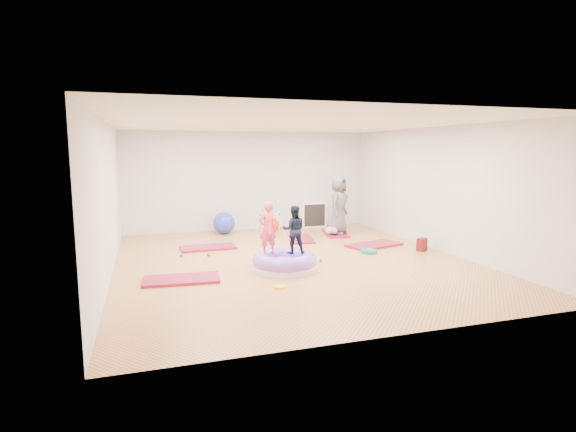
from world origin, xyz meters
name	(u,v)px	position (x,y,z in m)	size (l,w,h in m)	color
room	(292,194)	(0.00, 0.00, 1.40)	(7.01, 8.01, 2.81)	tan
gym_mat_front_left	(181,279)	(-2.31, -0.79, 0.03)	(1.31, 0.65, 0.05)	#AA1C40
gym_mat_mid_left	(208,248)	(-1.51, 1.71, 0.03)	(1.25, 0.63, 0.05)	#AA1C40
gym_mat_center_back	(302,239)	(0.91, 2.02, 0.02)	(1.08, 0.54, 0.05)	#AA1C40
gym_mat_right	(374,245)	(2.33, 0.80, 0.03)	(1.32, 0.66, 0.06)	#AA1C40
gym_mat_rear_right	(336,234)	(2.04, 2.42, 0.02)	(1.11, 0.56, 0.05)	#AA1C40
inflatable_cushion	(284,263)	(-0.38, -0.66, 0.15)	(1.22, 1.22, 0.39)	white
child_pink	(268,226)	(-0.67, -0.54, 0.86)	(0.37, 0.24, 1.02)	#FD4B5D
child_navy	(294,227)	(-0.17, -0.60, 0.82)	(0.45, 0.35, 0.93)	black
adult_caregiver	(338,205)	(2.07, 2.34, 0.83)	(0.77, 0.50, 1.57)	#505056
infant	(332,231)	(1.85, 2.23, 0.16)	(0.37, 0.38, 0.22)	#81B7D1
ball_pit_balls	(257,258)	(-0.67, 0.37, 0.03)	(2.77, 1.37, 0.07)	#FFD200
exercise_ball_blue	(224,223)	(-0.83, 3.48, 0.30)	(0.60, 0.60, 0.60)	#2E38C8
exercise_ball_orange	(272,225)	(0.51, 3.37, 0.20)	(0.40, 0.40, 0.40)	#FB3B00
infant_play_gym	(270,221)	(0.39, 3.14, 0.36)	(0.70, 0.66, 0.54)	white
cube_shelf	(313,214)	(1.88, 3.79, 0.38)	(0.75, 0.37, 0.75)	white
balance_disc	(369,252)	(1.84, 0.14, 0.04)	(0.36, 0.36, 0.08)	#1B7A6B
backpack	(422,245)	(3.10, -0.01, 0.15)	(0.26, 0.16, 0.29)	maroon
yellow_toy	(280,287)	(-0.78, -1.69, 0.02)	(0.22, 0.22, 0.03)	#FFD200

